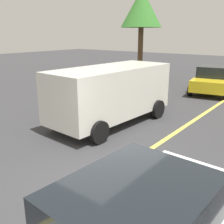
{
  "coord_description": "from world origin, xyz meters",
  "views": [
    {
      "loc": [
        -4.03,
        -3.61,
        3.41
      ],
      "look_at": [
        2.02,
        1.08,
        1.12
      ],
      "focal_mm": 42.39,
      "sensor_mm": 36.0,
      "label": 1
    }
  ],
  "objects": [
    {
      "name": "ground_plane",
      "position": [
        0.0,
        0.0,
        0.0
      ],
      "size": [
        80.0,
        80.0,
        0.0
      ],
      "primitive_type": "plane",
      "color": "#38383A"
    },
    {
      "name": "car_yellow_behind_van",
      "position": [
        11.79,
        1.18,
        0.79
      ],
      "size": [
        4.17,
        2.64,
        1.58
      ],
      "color": "gold",
      "rests_on": "ground_plane"
    },
    {
      "name": "tree_left_verge",
      "position": [
        14.03,
        7.6,
        5.15
      ],
      "size": [
        3.11,
        3.11,
        6.61
      ],
      "color": "#513823",
      "rests_on": "ground_plane"
    },
    {
      "name": "white_van",
      "position": [
        3.75,
        2.47,
        1.27
      ],
      "size": [
        5.3,
        2.49,
        2.2
      ],
      "color": "silver",
      "rests_on": "ground_plane"
    },
    {
      "name": "lane_marking_centre",
      "position": [
        3.0,
        0.0,
        0.01
      ],
      "size": [
        28.0,
        0.16,
        0.01
      ],
      "primitive_type": "cube",
      "color": "#E0D14C"
    }
  ]
}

